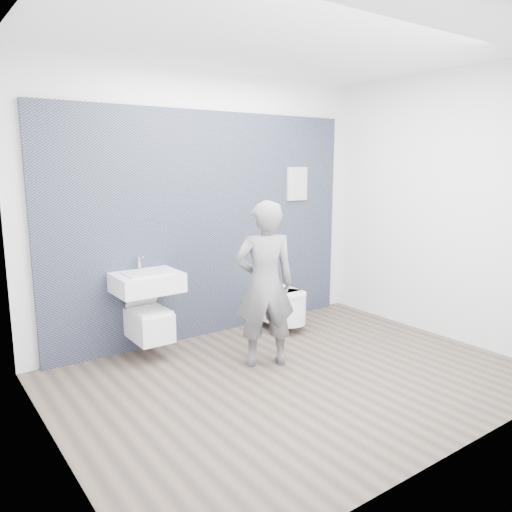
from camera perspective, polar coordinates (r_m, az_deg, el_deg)
ground at (r=4.55m, az=4.53°, el=-13.63°), size 4.00×4.00×0.00m
room_shell at (r=4.15m, az=4.88°, el=8.82°), size 4.00×4.00×4.00m
tile_wall at (r=5.67m, az=-5.18°, el=-8.65°), size 3.60×0.06×2.40m
washbasin at (r=4.87m, az=-12.34°, el=-2.90°), size 0.62×0.46×0.46m
toilet_square at (r=4.98m, az=-12.12°, el=-7.46°), size 0.33×0.48×0.58m
toilet_rounded at (r=5.69m, az=2.94°, el=-5.64°), size 0.39×0.66×0.36m
info_placard at (r=6.29m, az=4.49°, el=-6.68°), size 0.29×0.03×0.39m
visitor at (r=4.58m, az=1.00°, el=-3.26°), size 0.66×0.56×1.54m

